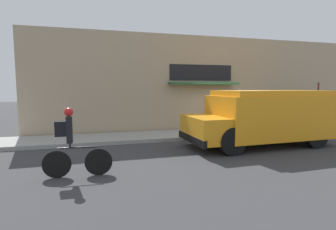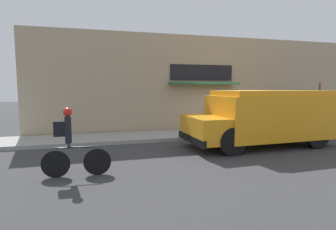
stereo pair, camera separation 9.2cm
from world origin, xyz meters
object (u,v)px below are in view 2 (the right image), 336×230
object	(u,v)px
cyclist	(71,144)
stop_sign_post	(319,98)
trash_bin	(275,118)
school_bus	(265,116)

from	to	relation	value
cyclist	stop_sign_post	world-z (taller)	stop_sign_post
stop_sign_post	trash_bin	bearing A→B (deg)	139.66
school_bus	stop_sign_post	xyz separation A→B (m)	(4.31, 1.87, 0.57)
school_bus	stop_sign_post	size ratio (longest dim) A/B	2.46
cyclist	stop_sign_post	bearing A→B (deg)	21.60
cyclist	stop_sign_post	size ratio (longest dim) A/B	0.74
school_bus	cyclist	xyz separation A→B (m)	(-6.63, -1.80, -0.28)
cyclist	trash_bin	xyz separation A→B (m)	(9.47, 4.92, -0.19)
school_bus	cyclist	world-z (taller)	school_bus
school_bus	stop_sign_post	bearing A→B (deg)	21.59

